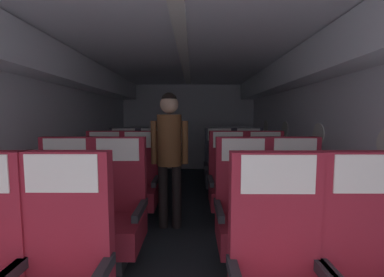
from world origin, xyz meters
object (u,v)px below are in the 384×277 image
seat_c_left_aisle (139,184)px  seat_c_right_window (228,184)px  seat_b_right_window (244,214)px  seat_c_right_aisle (266,184)px  seat_d_right_aisle (249,168)px  seat_b_left_aisle (116,213)px  seat_d_left_aisle (152,168)px  seat_c_left_window (103,184)px  seat_d_left_window (123,168)px  flight_attendant (169,146)px  seat_b_left_window (62,213)px  seat_b_right_aisle (297,213)px  seat_d_right_window (220,169)px

seat_c_left_aisle → seat_c_right_window: bearing=0.4°
seat_b_right_window → seat_c_right_aisle: bearing=63.4°
seat_b_right_window → seat_c_left_aisle: bearing=140.1°
seat_c_right_window → seat_b_right_window: bearing=-89.9°
seat_b_right_window → seat_d_right_aisle: 1.94m
seat_b_left_aisle → seat_d_left_aisle: bearing=90.1°
seat_d_left_aisle → seat_d_right_aisle: same height
seat_c_left_window → seat_b_left_aisle: bearing=-64.1°
seat_d_left_window → seat_b_left_aisle: bearing=-75.6°
seat_c_right_window → flight_attendant: bearing=-165.4°
seat_b_left_window → seat_c_left_aisle: (0.46, 0.94, 0.00)m
seat_b_right_aisle → seat_b_right_window: (-0.47, -0.02, 0.00)m
seat_b_left_aisle → seat_c_right_aisle: (1.58, 0.94, 0.00)m
seat_b_right_aisle → seat_b_right_window: same height
seat_d_left_window → seat_d_left_aisle: 0.48m
seat_c_left_window → seat_c_left_aisle: bearing=-1.9°
seat_b_left_window → seat_b_right_window: size_ratio=1.00×
seat_c_right_aisle → flight_attendant: 1.30m
seat_b_right_window → flight_attendant: flight_attendant is taller
seat_b_right_window → seat_c_left_aisle: 1.46m
seat_b_right_aisle → seat_c_right_window: size_ratio=1.00×
seat_c_left_aisle → flight_attendant: (0.40, -0.18, 0.50)m
seat_c_left_window → seat_d_left_aisle: same height
seat_d_left_window → seat_c_left_window: bearing=-88.9°
seat_c_right_aisle → seat_d_right_window: 1.03m
seat_b_left_window → seat_d_right_aisle: 2.78m
seat_b_left_window → seat_d_right_window: (1.56, 1.86, 0.00)m
seat_b_left_window → seat_c_left_window: 0.95m
seat_c_left_window → seat_c_right_aisle: (2.04, -0.00, 0.00)m
seat_b_right_window → seat_d_left_aisle: size_ratio=1.00×
seat_b_left_window → seat_d_left_aisle: size_ratio=1.00×
seat_b_left_window → seat_c_right_window: bearing=30.9°
seat_b_right_window → flight_attendant: 1.16m
seat_c_left_window → seat_c_right_window: bearing=-0.3°
seat_b_right_window → seat_c_left_window: bearing=148.8°
seat_b_left_aisle → seat_d_right_window: (1.10, 1.86, 0.00)m
seat_d_left_aisle → seat_d_right_window: (1.10, -0.02, 0.00)m
seat_c_right_aisle → seat_d_right_aisle: bearing=90.3°
seat_c_right_window → seat_d_right_aisle: (0.47, 0.94, 0.00)m
seat_c_left_window → seat_c_left_aisle: same height
seat_b_right_window → seat_c_left_window: size_ratio=1.00×
seat_b_right_aisle → flight_attendant: (-1.18, 0.74, 0.50)m
seat_c_right_aisle → seat_c_right_window: (-0.47, -0.00, 0.00)m
seat_c_left_aisle → seat_b_right_window: bearing=-39.9°
seat_b_left_window → seat_d_left_window: (-0.01, 1.88, 0.00)m
seat_b_left_window → seat_c_left_window: bearing=89.5°
seat_b_left_aisle → seat_d_left_aisle: (-0.00, 1.88, 0.00)m
seat_c_right_aisle → seat_d_left_aisle: size_ratio=1.00×
seat_b_right_window → seat_c_right_aisle: (0.47, 0.95, 0.00)m
seat_d_left_aisle → seat_d_right_window: same height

